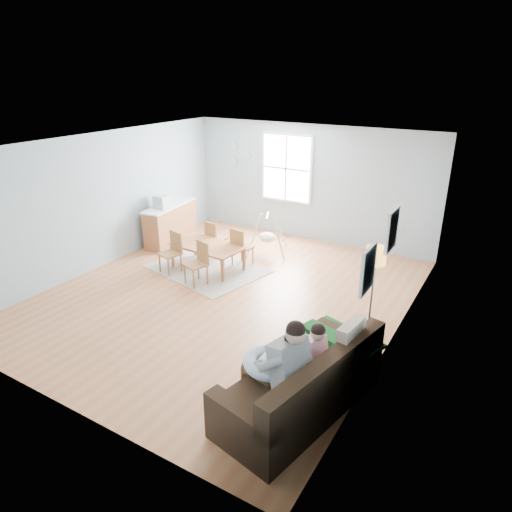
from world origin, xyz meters
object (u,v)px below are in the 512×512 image
Objects in this scene: father at (279,364)px; chair_se at (199,261)px; storage_cube at (268,373)px; sofa at (304,388)px; floor_lamp at (375,263)px; monitor at (162,202)px; chair_sw at (173,250)px; baby_swing at (267,237)px; chair_nw at (214,237)px; chair_ne at (240,246)px; dining_table at (207,257)px; counter at (171,223)px; toddler at (311,347)px.

chair_se is (-3.03, 2.46, -0.29)m from father.
sofa is at bearing -11.67° from storage_cube.
sofa is 2.22m from floor_lamp.
father is 0.96× the size of floor_lamp.
monitor is at bearing 144.62° from storage_cube.
baby_swing is at bearing 58.14° from chair_sw.
chair_nw is 2.56× the size of monitor.
storage_cube is at bearing -52.27° from chair_ne.
dining_table reaches higher than storage_cube.
sofa is 3.90m from chair_se.
chair_ne is 0.72× the size of baby_swing.
chair_sw is 1.37m from chair_ne.
dining_table is (-2.95, 2.69, 0.02)m from storage_cube.
counter is (-4.65, 3.57, 0.22)m from storage_cube.
chair_se is at bearing -37.28° from counter.
counter reaches higher than sofa.
floor_lamp is at bearing 69.72° from storage_cube.
floor_lamp is at bearing 84.28° from toddler.
sofa is 1.61× the size of floor_lamp.
toddler is 1.10× the size of chair_nw.
storage_cube is at bearing -45.91° from chair_nw.
chair_ne is at bearing 127.73° from storage_cube.
chair_ne is (-2.43, 3.14, 0.22)m from storage_cube.
floor_lamp is 3.86m from dining_table.
monitor is at bearing -80.87° from counter.
monitor reaches higher than chair_sw.
counter is at bearing 99.13° from monitor.
floor_lamp is 0.88× the size of counter.
chair_sw is at bearing 167.45° from chair_se.
chair_sw is (-4.16, 0.34, -0.75)m from floor_lamp.
sofa is 1.42× the size of counter.
toddler reaches higher than chair_se.
monitor is (-2.17, 0.12, 0.59)m from chair_ne.
storage_cube is at bearing -60.35° from baby_swing.
chair_sw is 1.11m from chair_nw.
counter is at bearing -167.81° from baby_swing.
chair_se reaches higher than dining_table.
floor_lamp is (0.14, 2.02, 0.90)m from sofa.
storage_cube is 3.99m from dining_table.
chair_sw is at bearing 147.08° from storage_cube.
father reaches higher than baby_swing.
chair_se is at bearing -102.37° from chair_ne.
storage_cube is 0.62× the size of chair_sw.
toddler is at bearing -33.85° from counter.
baby_swing is (0.90, 0.75, -0.05)m from chair_nw.
floor_lamp is 3.46m from chair_se.
chair_se is 1.01× the size of chair_ne.
chair_nw is (-0.55, 1.26, -0.02)m from chair_se.
father is at bearing -38.07° from dining_table.
monitor is 2.51m from baby_swing.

